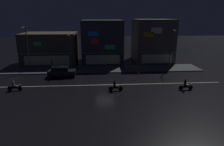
% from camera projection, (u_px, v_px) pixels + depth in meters
% --- Properties ---
extents(ground_plane, '(140.00, 140.00, 0.00)m').
position_uv_depth(ground_plane, '(105.00, 85.00, 28.43)').
color(ground_plane, black).
extents(lane_divider_stripe, '(33.77, 0.16, 0.01)m').
position_uv_depth(lane_divider_stripe, '(105.00, 85.00, 28.43)').
color(lane_divider_stripe, beige).
rests_on(lane_divider_stripe, ground).
extents(sidewalk_far, '(35.54, 4.99, 0.14)m').
position_uv_depth(sidewalk_far, '(103.00, 69.00, 36.64)').
color(sidewalk_far, '#424447').
rests_on(sidewalk_far, ground).
extents(storefront_left_block, '(10.62, 7.26, 6.20)m').
position_uv_depth(storefront_left_block, '(50.00, 48.00, 40.90)').
color(storefront_left_block, '#4C443A').
rests_on(storefront_left_block, ground).
extents(storefront_center_block, '(8.21, 8.22, 8.66)m').
position_uv_depth(storefront_center_block, '(102.00, 41.00, 41.72)').
color(storefront_center_block, '#383A3F').
rests_on(storefront_center_block, ground).
extents(storefront_right_block, '(7.68, 8.40, 8.81)m').
position_uv_depth(storefront_right_block, '(152.00, 41.00, 42.48)').
color(storefront_right_block, '#56514C').
rests_on(storefront_right_block, ground).
extents(streetlamp_west, '(0.44, 1.64, 7.67)m').
position_uv_depth(streetlamp_west, '(27.00, 45.00, 34.00)').
color(streetlamp_west, '#47494C').
rests_on(streetlamp_west, sidewalk_far).
extents(streetlamp_mid, '(0.44, 1.64, 6.42)m').
position_uv_depth(streetlamp_mid, '(71.00, 49.00, 34.48)').
color(streetlamp_mid, '#47494C').
rests_on(streetlamp_mid, sidewalk_far).
extents(streetlamp_east, '(0.44, 1.64, 7.12)m').
position_uv_depth(streetlamp_east, '(171.00, 46.00, 35.40)').
color(streetlamp_east, '#47494C').
rests_on(streetlamp_east, sidewalk_far).
extents(pedestrian_on_sidewalk, '(0.41, 0.41, 1.91)m').
position_uv_depth(pedestrian_on_sidewalk, '(52.00, 64.00, 36.17)').
color(pedestrian_on_sidewalk, '#4C664C').
rests_on(pedestrian_on_sidewalk, sidewalk_far).
extents(parked_car_near_kerb, '(4.30, 1.98, 1.67)m').
position_uv_depth(parked_car_near_kerb, '(62.00, 71.00, 32.05)').
color(parked_car_near_kerb, black).
rests_on(parked_car_near_kerb, ground).
extents(motorcycle_lead, '(1.90, 0.60, 1.52)m').
position_uv_depth(motorcycle_lead, '(115.00, 86.00, 26.08)').
color(motorcycle_lead, black).
rests_on(motorcycle_lead, ground).
extents(motorcycle_following, '(1.90, 0.60, 1.52)m').
position_uv_depth(motorcycle_following, '(186.00, 85.00, 26.40)').
color(motorcycle_following, black).
rests_on(motorcycle_following, ground).
extents(motorcycle_opposite_lane, '(1.90, 0.60, 1.52)m').
position_uv_depth(motorcycle_opposite_lane, '(14.00, 86.00, 26.11)').
color(motorcycle_opposite_lane, black).
rests_on(motorcycle_opposite_lane, ground).
extents(traffic_cone, '(0.36, 0.36, 0.55)m').
position_uv_depth(traffic_cone, '(138.00, 73.00, 33.45)').
color(traffic_cone, orange).
rests_on(traffic_cone, ground).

